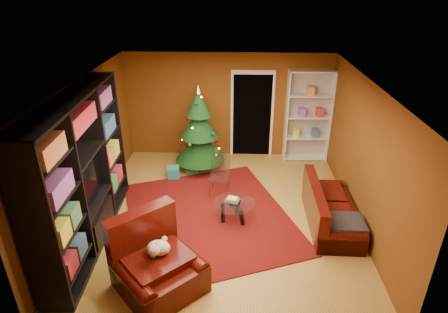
{
  "coord_description": "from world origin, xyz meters",
  "views": [
    {
      "loc": [
        0.27,
        -6.09,
        4.19
      ],
      "look_at": [
        0.0,
        0.4,
        1.05
      ],
      "focal_mm": 30.0,
      "sensor_mm": 36.0,
      "label": 1
    }
  ],
  "objects_px": {
    "christmas_tree": "(199,130)",
    "gift_box_teal": "(173,172)",
    "sofa": "(333,206)",
    "coffee_table": "(234,211)",
    "acrylic_chair": "(219,178)",
    "media_unit": "(82,173)",
    "gift_box_green": "(192,166)",
    "gift_box_red": "(186,152)",
    "rug": "(209,216)",
    "dog": "(159,248)",
    "armchair": "(159,264)",
    "white_bookshelf": "(308,117)"
  },
  "relations": [
    {
      "from": "armchair",
      "to": "acrylic_chair",
      "type": "bearing_deg",
      "value": 32.0
    },
    {
      "from": "gift_box_teal",
      "to": "armchair",
      "type": "bearing_deg",
      "value": -83.93
    },
    {
      "from": "dog",
      "to": "media_unit",
      "type": "bearing_deg",
      "value": 100.15
    },
    {
      "from": "coffee_table",
      "to": "acrylic_chair",
      "type": "height_order",
      "value": "acrylic_chair"
    },
    {
      "from": "white_bookshelf",
      "to": "gift_box_red",
      "type": "bearing_deg",
      "value": 178.32
    },
    {
      "from": "white_bookshelf",
      "to": "coffee_table",
      "type": "distance_m",
      "value": 3.41
    },
    {
      "from": "gift_box_red",
      "to": "acrylic_chair",
      "type": "relative_size",
      "value": 0.27
    },
    {
      "from": "sofa",
      "to": "dog",
      "type": "bearing_deg",
      "value": 120.88
    },
    {
      "from": "media_unit",
      "to": "armchair",
      "type": "xyz_separation_m",
      "value": [
        1.43,
        -1.15,
        -0.82
      ]
    },
    {
      "from": "gift_box_green",
      "to": "sofa",
      "type": "distance_m",
      "value": 3.44
    },
    {
      "from": "rug",
      "to": "christmas_tree",
      "type": "height_order",
      "value": "christmas_tree"
    },
    {
      "from": "gift_box_red",
      "to": "coffee_table",
      "type": "xyz_separation_m",
      "value": [
        1.29,
        -2.81,
        0.1
      ]
    },
    {
      "from": "armchair",
      "to": "gift_box_green",
      "type": "bearing_deg",
      "value": 46.51
    },
    {
      "from": "rug",
      "to": "coffee_table",
      "type": "bearing_deg",
      "value": -13.19
    },
    {
      "from": "gift_box_teal",
      "to": "acrylic_chair",
      "type": "distance_m",
      "value": 1.32
    },
    {
      "from": "christmas_tree",
      "to": "dog",
      "type": "relative_size",
      "value": 5.16
    },
    {
      "from": "gift_box_green",
      "to": "gift_box_red",
      "type": "bearing_deg",
      "value": 107.41
    },
    {
      "from": "coffee_table",
      "to": "gift_box_green",
      "type": "bearing_deg",
      "value": 117.76
    },
    {
      "from": "christmas_tree",
      "to": "sofa",
      "type": "xyz_separation_m",
      "value": [
        2.65,
        -2.12,
        -0.61
      ]
    },
    {
      "from": "gift_box_teal",
      "to": "armchair",
      "type": "relative_size",
      "value": 0.23
    },
    {
      "from": "christmas_tree",
      "to": "white_bookshelf",
      "type": "xyz_separation_m",
      "value": [
        2.58,
        0.69,
        0.12
      ]
    },
    {
      "from": "gift_box_teal",
      "to": "dog",
      "type": "height_order",
      "value": "dog"
    },
    {
      "from": "gift_box_red",
      "to": "acrylic_chair",
      "type": "height_order",
      "value": "acrylic_chair"
    },
    {
      "from": "christmas_tree",
      "to": "armchair",
      "type": "xyz_separation_m",
      "value": [
        -0.22,
        -3.84,
        -0.54
      ]
    },
    {
      "from": "christmas_tree",
      "to": "gift_box_teal",
      "type": "xyz_separation_m",
      "value": [
        -0.58,
        -0.47,
        -0.87
      ]
    },
    {
      "from": "rug",
      "to": "christmas_tree",
      "type": "relative_size",
      "value": 1.65
    },
    {
      "from": "media_unit",
      "to": "white_bookshelf",
      "type": "bearing_deg",
      "value": 36.01
    },
    {
      "from": "christmas_tree",
      "to": "acrylic_chair",
      "type": "height_order",
      "value": "christmas_tree"
    },
    {
      "from": "white_bookshelf",
      "to": "sofa",
      "type": "relative_size",
      "value": 1.25
    },
    {
      "from": "gift_box_green",
      "to": "white_bookshelf",
      "type": "distance_m",
      "value": 3.04
    },
    {
      "from": "gift_box_green",
      "to": "gift_box_teal",
      "type": "bearing_deg",
      "value": -143.54
    },
    {
      "from": "sofa",
      "to": "coffee_table",
      "type": "bearing_deg",
      "value": 90.23
    },
    {
      "from": "rug",
      "to": "media_unit",
      "type": "relative_size",
      "value": 1.02
    },
    {
      "from": "christmas_tree",
      "to": "gift_box_green",
      "type": "distance_m",
      "value": 0.89
    },
    {
      "from": "gift_box_teal",
      "to": "coffee_table",
      "type": "height_order",
      "value": "coffee_table"
    },
    {
      "from": "dog",
      "to": "sofa",
      "type": "height_order",
      "value": "dog"
    },
    {
      "from": "gift_box_teal",
      "to": "gift_box_green",
      "type": "distance_m",
      "value": 0.5
    },
    {
      "from": "coffee_table",
      "to": "media_unit",
      "type": "bearing_deg",
      "value": -166.61
    },
    {
      "from": "acrylic_chair",
      "to": "dog",
      "type": "bearing_deg",
      "value": -98.21
    },
    {
      "from": "media_unit",
      "to": "acrylic_chair",
      "type": "relative_size",
      "value": 4.12
    },
    {
      "from": "acrylic_chair",
      "to": "media_unit",
      "type": "bearing_deg",
      "value": -137.33
    },
    {
      "from": "christmas_tree",
      "to": "armchair",
      "type": "height_order",
      "value": "christmas_tree"
    },
    {
      "from": "christmas_tree",
      "to": "dog",
      "type": "distance_m",
      "value": 3.79
    },
    {
      "from": "media_unit",
      "to": "gift_box_teal",
      "type": "xyz_separation_m",
      "value": [
        1.07,
        2.22,
        -1.15
      ]
    },
    {
      "from": "media_unit",
      "to": "christmas_tree",
      "type": "distance_m",
      "value": 3.17
    },
    {
      "from": "christmas_tree",
      "to": "gift_box_green",
      "type": "xyz_separation_m",
      "value": [
        -0.17,
        -0.17,
        -0.86
      ]
    },
    {
      "from": "media_unit",
      "to": "gift_box_green",
      "type": "bearing_deg",
      "value": 57.03
    },
    {
      "from": "media_unit",
      "to": "christmas_tree",
      "type": "xyz_separation_m",
      "value": [
        1.65,
        2.69,
        -0.28
      ]
    },
    {
      "from": "gift_box_red",
      "to": "armchair",
      "type": "height_order",
      "value": "armchair"
    },
    {
      "from": "media_unit",
      "to": "gift_box_green",
      "type": "xyz_separation_m",
      "value": [
        1.47,
        2.52,
        -1.14
      ]
    }
  ]
}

